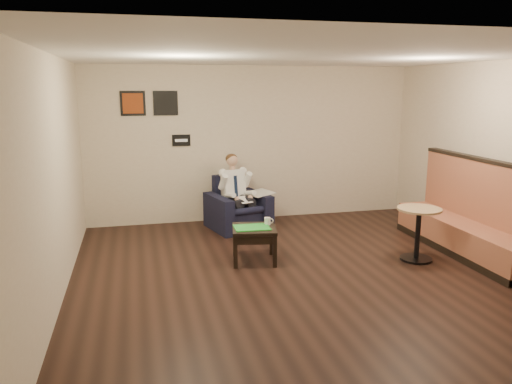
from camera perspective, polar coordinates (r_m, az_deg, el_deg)
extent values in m
plane|color=black|center=(6.70, 5.62, -9.34)|extent=(6.00, 6.00, 0.00)
cube|color=beige|center=(9.19, -0.39, 5.52)|extent=(6.00, 0.02, 2.80)
cube|color=beige|center=(3.71, 21.55, -4.91)|extent=(6.00, 0.02, 2.80)
cube|color=beige|center=(6.04, -22.05, 1.29)|extent=(0.02, 6.00, 2.80)
cube|color=beige|center=(7.86, 27.01, 3.13)|extent=(0.02, 6.00, 2.80)
cube|color=white|center=(6.26, 6.16, 15.31)|extent=(6.00, 6.00, 0.02)
cube|color=black|center=(8.95, -8.54, 5.86)|extent=(0.32, 0.02, 0.20)
cube|color=#8E3611|center=(8.87, -13.89, 9.81)|extent=(0.42, 0.03, 0.42)
cube|color=black|center=(8.89, -10.30, 9.96)|extent=(0.42, 0.03, 0.42)
cube|color=black|center=(8.66, -2.06, -1.28)|extent=(1.14, 1.14, 0.90)
cube|color=white|center=(8.45, -1.41, -0.89)|extent=(0.29, 0.34, 0.01)
cube|color=silver|center=(8.71, 0.43, -0.10)|extent=(0.52, 0.58, 0.01)
cube|color=black|center=(7.08, -0.21, -5.99)|extent=(0.70, 0.70, 0.49)
cube|color=green|center=(6.98, -0.48, -4.07)|extent=(0.51, 0.37, 0.01)
cylinder|color=white|center=(7.13, 1.32, -3.35)|extent=(0.10, 0.10, 0.10)
cube|color=black|center=(7.18, 0.15, -3.64)|extent=(0.17, 0.13, 0.01)
cube|color=#A15A3E|center=(7.96, 22.87, -1.61)|extent=(0.64, 2.70, 1.38)
cylinder|color=tan|center=(7.44, 17.99, -4.61)|extent=(0.67, 0.67, 0.76)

